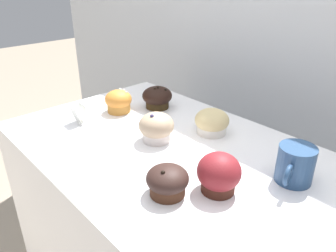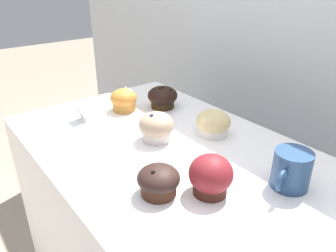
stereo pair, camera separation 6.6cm
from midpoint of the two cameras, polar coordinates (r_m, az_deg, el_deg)
wall_back at (r=1.36m, az=17.82°, el=4.77°), size 3.20×0.10×1.80m
muffin_front_center at (r=0.74m, az=6.32°, el=-8.37°), size 0.10×0.10×0.09m
muffin_back_left at (r=0.95m, az=-4.02°, el=-0.29°), size 0.10×0.10×0.09m
muffin_back_right at (r=1.18m, az=-3.49°, el=4.98°), size 0.11×0.11×0.08m
muffin_front_left at (r=1.16m, az=-10.23°, el=4.22°), size 0.09×0.09×0.08m
muffin_front_right at (r=1.00m, az=5.78°, el=0.66°), size 0.10×0.10×0.08m
muffin_back_center at (r=0.73m, az=-2.70°, el=-9.60°), size 0.10×0.10×0.07m
coffee_cup at (r=0.81m, az=19.13°, el=-6.28°), size 0.09×0.13×0.09m
price_card at (r=1.11m, az=-17.04°, el=1.98°), size 0.05×0.04×0.06m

